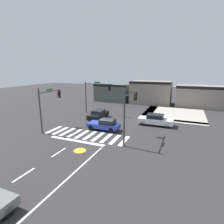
{
  "coord_description": "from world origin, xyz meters",
  "views": [
    {
      "loc": [
        10.63,
        -21.87,
        7.71
      ],
      "look_at": [
        1.06,
        1.08,
        1.67
      ],
      "focal_mm": 28.58,
      "sensor_mm": 36.0,
      "label": 1
    }
  ],
  "objects_px": {
    "traffic_signal_southeast": "(130,106)",
    "traffic_signal_northwest": "(96,91)",
    "traffic_signal_southwest": "(49,101)",
    "car_white": "(156,120)",
    "car_blue": "(105,124)",
    "car_black": "(98,114)"
  },
  "relations": [
    {
      "from": "traffic_signal_southeast",
      "to": "traffic_signal_northwest",
      "type": "bearing_deg",
      "value": 43.76
    },
    {
      "from": "traffic_signal_northwest",
      "to": "traffic_signal_southeast",
      "type": "distance_m",
      "value": 12.93
    },
    {
      "from": "traffic_signal_northwest",
      "to": "traffic_signal_southwest",
      "type": "xyz_separation_m",
      "value": [
        -1.56,
        -9.76,
        -0.21
      ]
    },
    {
      "from": "traffic_signal_southeast",
      "to": "car_white",
      "type": "xyz_separation_m",
      "value": [
        1.81,
        6.56,
        -3.1
      ]
    },
    {
      "from": "traffic_signal_southeast",
      "to": "traffic_signal_southwest",
      "type": "bearing_deg",
      "value": 92.3
    },
    {
      "from": "traffic_signal_southwest",
      "to": "car_white",
      "type": "height_order",
      "value": "traffic_signal_southwest"
    },
    {
      "from": "traffic_signal_northwest",
      "to": "car_blue",
      "type": "bearing_deg",
      "value": -55.55
    },
    {
      "from": "traffic_signal_northwest",
      "to": "car_black",
      "type": "bearing_deg",
      "value": -56.85
    },
    {
      "from": "car_black",
      "to": "car_blue",
      "type": "bearing_deg",
      "value": 35.28
    },
    {
      "from": "car_black",
      "to": "car_blue",
      "type": "relative_size",
      "value": 1.08
    },
    {
      "from": "traffic_signal_northwest",
      "to": "car_black",
      "type": "height_order",
      "value": "traffic_signal_northwest"
    },
    {
      "from": "traffic_signal_northwest",
      "to": "traffic_signal_southeast",
      "type": "height_order",
      "value": "traffic_signal_southeast"
    },
    {
      "from": "car_black",
      "to": "car_blue",
      "type": "distance_m",
      "value": 5.42
    },
    {
      "from": "car_black",
      "to": "car_white",
      "type": "distance_m",
      "value": 8.87
    },
    {
      "from": "car_blue",
      "to": "car_white",
      "type": "distance_m",
      "value": 7.31
    },
    {
      "from": "traffic_signal_southwest",
      "to": "traffic_signal_southeast",
      "type": "xyz_separation_m",
      "value": [
        10.5,
        0.42,
        0.18
      ]
    },
    {
      "from": "car_black",
      "to": "traffic_signal_southeast",
      "type": "bearing_deg",
      "value": 47.56
    },
    {
      "from": "car_black",
      "to": "car_white",
      "type": "bearing_deg",
      "value": 90.63
    },
    {
      "from": "traffic_signal_northwest",
      "to": "car_black",
      "type": "relative_size",
      "value": 1.24
    },
    {
      "from": "traffic_signal_southeast",
      "to": "car_white",
      "type": "height_order",
      "value": "traffic_signal_southeast"
    },
    {
      "from": "traffic_signal_northwest",
      "to": "traffic_signal_southwest",
      "type": "height_order",
      "value": "traffic_signal_northwest"
    },
    {
      "from": "traffic_signal_southeast",
      "to": "car_blue",
      "type": "bearing_deg",
      "value": 62.64
    }
  ]
}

